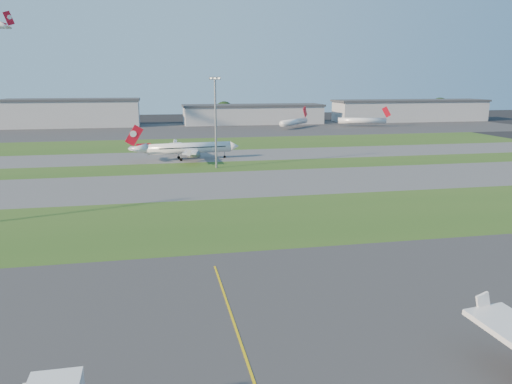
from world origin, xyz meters
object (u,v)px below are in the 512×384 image
object	(u,v)px
mini_jet_near	(294,122)
light_mast_centre	(216,117)
airliner_taxiing	(188,148)
mini_jet_far	(362,121)

from	to	relation	value
mini_jet_near	light_mast_centre	size ratio (longest dim) A/B	0.85
airliner_taxiing	mini_jet_far	world-z (taller)	airliner_taxiing
mini_jet_near	light_mast_centre	distance (m)	128.87
airliner_taxiing	light_mast_centre	xyz separation A→B (m)	(6.79, -17.49, 11.17)
mini_jet_far	light_mast_centre	world-z (taller)	light_mast_centre
mini_jet_far	light_mast_centre	bearing A→B (deg)	-115.13
airliner_taxiing	mini_jet_far	distance (m)	142.66
mini_jet_near	mini_jet_far	bearing A→B (deg)	-44.34
airliner_taxiing	light_mast_centre	world-z (taller)	light_mast_centre
airliner_taxiing	light_mast_centre	bearing A→B (deg)	105.28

